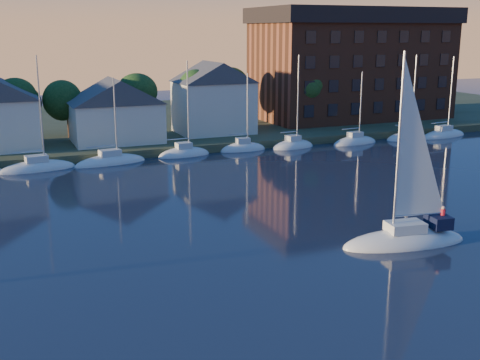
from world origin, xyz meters
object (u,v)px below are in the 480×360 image
clubhouse_east (213,97)px  hero_sailboat (406,236)px  clubhouse_centre (116,110)px  condo_block (351,63)px

clubhouse_east → hero_sailboat: (-1.87, -45.43, -5.39)m
clubhouse_centre → clubhouse_east: clubhouse_east is taller
clubhouse_centre → condo_block: size_ratio=0.37×
clubhouse_east → condo_block: condo_block is taller
clubhouse_centre → condo_block: (40.00, 7.95, 4.66)m
condo_block → clubhouse_east: bearing=-167.1°
clubhouse_east → clubhouse_centre: bearing=-171.9°
clubhouse_east → condo_block: (26.00, 5.95, 3.79)m
condo_block → hero_sailboat: (-27.87, -51.38, -9.18)m
clubhouse_centre → clubhouse_east: (14.00, 2.00, 0.87)m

